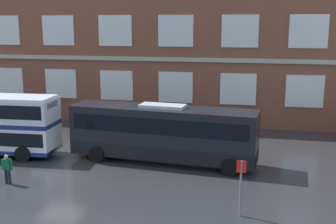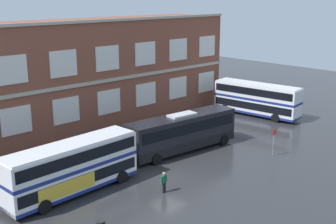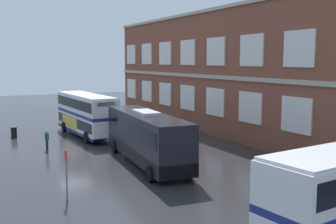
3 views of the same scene
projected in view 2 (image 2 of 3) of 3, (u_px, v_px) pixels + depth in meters
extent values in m
plane|color=#2B2B2D|center=(152.00, 171.00, 38.48)|extent=(120.00, 120.00, 0.00)
cube|color=brown|center=(45.00, 79.00, 47.34)|extent=(48.52, 8.00, 12.07)
cube|color=#B2A893|center=(65.00, 87.00, 44.55)|extent=(48.52, 0.16, 0.36)
cube|color=#B2A893|center=(61.00, 23.00, 42.89)|extent=(48.52, 0.28, 0.30)
cube|color=silver|center=(16.00, 121.00, 41.60)|extent=(3.02, 0.12, 2.66)
cube|color=silver|center=(66.00, 110.00, 45.20)|extent=(3.02, 0.12, 2.66)
cube|color=silver|center=(109.00, 102.00, 48.79)|extent=(3.02, 0.12, 2.66)
cube|color=silver|center=(146.00, 94.00, 52.39)|extent=(3.02, 0.12, 2.66)
cube|color=silver|center=(178.00, 88.00, 55.99)|extent=(3.02, 0.12, 2.66)
cube|color=silver|center=(206.00, 82.00, 59.58)|extent=(3.02, 0.12, 2.66)
cube|color=silver|center=(12.00, 70.00, 40.34)|extent=(3.02, 0.12, 2.66)
cube|color=silver|center=(63.00, 64.00, 43.94)|extent=(3.02, 0.12, 2.66)
cube|color=silver|center=(107.00, 58.00, 47.53)|extent=(3.02, 0.12, 2.66)
cube|color=silver|center=(145.00, 54.00, 51.13)|extent=(3.02, 0.12, 2.66)
cube|color=silver|center=(178.00, 50.00, 54.72)|extent=(3.02, 0.12, 2.66)
cube|color=silver|center=(207.00, 46.00, 58.32)|extent=(3.02, 0.12, 2.66)
cube|color=silver|center=(73.00, 178.00, 33.93)|extent=(11.12, 3.13, 1.75)
cube|color=black|center=(73.00, 176.00, 33.88)|extent=(10.68, 3.15, 0.90)
cube|color=navy|center=(72.00, 166.00, 33.66)|extent=(11.12, 3.13, 0.30)
cube|color=silver|center=(71.00, 155.00, 33.42)|extent=(11.12, 3.13, 1.55)
cube|color=black|center=(71.00, 154.00, 33.40)|extent=(10.68, 3.15, 0.90)
cube|color=navy|center=(73.00, 187.00, 34.12)|extent=(11.12, 3.15, 0.28)
cube|color=silver|center=(71.00, 144.00, 33.20)|extent=(10.89, 3.02, 0.12)
cube|color=gold|center=(68.00, 188.00, 32.13)|extent=(4.83, 0.29, 1.10)
cube|color=yellow|center=(125.00, 133.00, 37.16)|extent=(0.15, 1.66, 0.40)
cylinder|color=black|center=(122.00, 177.00, 35.98)|extent=(1.06, 0.37, 1.04)
cylinder|color=black|center=(102.00, 169.00, 37.67)|extent=(1.06, 0.37, 1.04)
cylinder|color=black|center=(45.00, 207.00, 30.95)|extent=(1.06, 0.37, 1.04)
cylinder|color=black|center=(26.00, 196.00, 32.64)|extent=(1.06, 0.37, 1.04)
cube|color=silver|center=(256.00, 106.00, 55.68)|extent=(3.83, 11.22, 1.75)
cube|color=black|center=(256.00, 104.00, 55.62)|extent=(3.82, 10.79, 0.90)
cube|color=navy|center=(257.00, 98.00, 55.41)|extent=(3.83, 11.22, 0.30)
cube|color=silver|center=(257.00, 91.00, 55.17)|extent=(3.83, 11.22, 1.55)
cube|color=black|center=(257.00, 90.00, 55.15)|extent=(3.82, 10.79, 0.90)
cube|color=navy|center=(256.00, 112.00, 55.87)|extent=(3.85, 11.23, 0.28)
cube|color=silver|center=(258.00, 84.00, 54.95)|extent=(3.70, 10.99, 0.12)
cube|color=gold|center=(271.00, 105.00, 55.81)|extent=(0.60, 4.81, 1.10)
cube|color=yellow|center=(220.00, 82.00, 58.42)|extent=(1.65, 0.25, 0.40)
cylinder|color=black|center=(235.00, 105.00, 59.18)|extent=(0.44, 1.07, 1.04)
cylinder|color=black|center=(225.00, 108.00, 57.28)|extent=(0.44, 1.07, 1.04)
cylinder|color=black|center=(285.00, 114.00, 54.79)|extent=(0.44, 1.07, 1.04)
cylinder|color=black|center=(275.00, 118.00, 52.89)|extent=(0.44, 1.07, 1.04)
cube|color=black|center=(182.00, 132.00, 42.82)|extent=(12.18, 3.60, 3.20)
cube|color=black|center=(182.00, 125.00, 42.66)|extent=(11.47, 3.58, 1.00)
cube|color=black|center=(182.00, 143.00, 43.13)|extent=(12.18, 3.62, 0.90)
cube|color=silver|center=(182.00, 115.00, 42.38)|extent=(2.98, 1.53, 0.20)
cylinder|color=black|center=(224.00, 140.00, 45.00)|extent=(1.06, 0.41, 1.04)
cylinder|color=black|center=(207.00, 134.00, 46.92)|extent=(1.06, 0.41, 1.04)
cylinder|color=black|center=(157.00, 159.00, 39.79)|extent=(1.06, 0.41, 1.04)
cylinder|color=black|center=(140.00, 152.00, 41.72)|extent=(1.06, 0.41, 1.04)
cylinder|color=black|center=(165.00, 187.00, 34.33)|extent=(0.17, 0.17, 0.85)
cylinder|color=black|center=(163.00, 188.00, 34.19)|extent=(0.17, 0.17, 0.85)
cube|color=#145933|center=(164.00, 179.00, 34.07)|extent=(0.41, 0.26, 0.60)
cylinder|color=#145933|center=(166.00, 178.00, 34.26)|extent=(0.12, 0.12, 0.57)
cylinder|color=#145933|center=(162.00, 180.00, 33.89)|extent=(0.12, 0.12, 0.57)
sphere|color=tan|center=(164.00, 173.00, 33.95)|extent=(0.22, 0.22, 0.22)
cylinder|color=slate|center=(273.00, 143.00, 41.67)|extent=(0.10, 0.10, 2.70)
cube|color=red|center=(274.00, 132.00, 41.37)|extent=(0.44, 0.04, 0.56)
cylinder|color=black|center=(101.00, 221.00, 28.08)|extent=(0.60, 0.60, 0.08)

